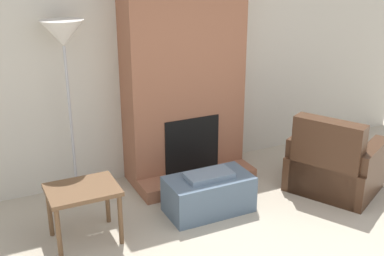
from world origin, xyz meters
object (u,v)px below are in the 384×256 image
Objects in this scene: side_table at (83,196)px; armchair at (333,167)px; ottoman at (209,193)px; floor_lamp_left at (64,42)px.

armchair is at bearing -4.93° from side_table.
floor_lamp_left is at bearing 141.44° from ottoman.
armchair is 2.75m from side_table.
armchair is at bearing -7.83° from ottoman.
ottoman is 0.46× the size of floor_lamp_left.
floor_lamp_left is (-2.61, 1.12, 1.43)m from armchair.
side_table is (-1.28, 0.04, 0.25)m from ottoman.
armchair is 3.18m from floor_lamp_left.
armchair is at bearing -23.21° from floor_lamp_left.
armchair is 1.86× the size of side_table.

